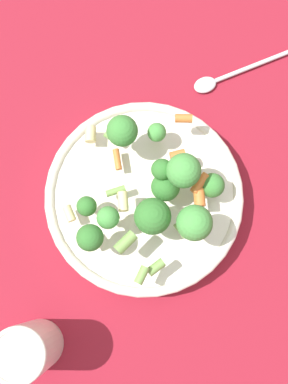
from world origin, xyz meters
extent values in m
plane|color=maroon|center=(0.00, 0.00, 0.00)|extent=(3.00, 3.00, 0.00)
cylinder|color=silver|center=(0.00, 0.00, 0.02)|extent=(0.28, 0.28, 0.04)
torus|color=silver|center=(0.00, 0.00, 0.04)|extent=(0.28, 0.28, 0.01)
cylinder|color=#8CB766|center=(0.03, -0.01, 0.05)|extent=(0.01, 0.01, 0.02)
sphere|color=#33722D|center=(0.03, -0.01, 0.08)|extent=(0.04, 0.04, 0.04)
cylinder|color=#8CB766|center=(0.03, -0.07, 0.08)|extent=(0.02, 0.02, 0.02)
sphere|color=#479342|center=(0.03, -0.07, 0.11)|extent=(0.05, 0.05, 0.05)
cylinder|color=#8CB766|center=(0.03, 0.01, 0.08)|extent=(0.01, 0.01, 0.01)
sphere|color=#33722D|center=(0.03, 0.01, 0.10)|extent=(0.03, 0.03, 0.03)
cylinder|color=#8CB766|center=(0.05, -0.01, 0.08)|extent=(0.02, 0.02, 0.02)
sphere|color=#479342|center=(0.05, -0.01, 0.11)|extent=(0.05, 0.05, 0.05)
cylinder|color=#8CB766|center=(0.08, -0.04, 0.05)|extent=(0.01, 0.01, 0.01)
sphere|color=#3D8438|center=(0.08, -0.04, 0.08)|extent=(0.03, 0.03, 0.03)
cylinder|color=#8CB766|center=(0.06, 0.06, 0.06)|extent=(0.01, 0.01, 0.01)
sphere|color=#479342|center=(0.06, 0.06, 0.07)|extent=(0.03, 0.03, 0.03)
cylinder|color=#8CB766|center=(0.01, 0.08, 0.08)|extent=(0.01, 0.01, 0.02)
sphere|color=#3D8438|center=(0.01, 0.08, 0.10)|extent=(0.04, 0.04, 0.04)
cylinder|color=#8CB766|center=(-0.06, -0.01, 0.07)|extent=(0.01, 0.01, 0.02)
sphere|color=#479342|center=(-0.06, -0.01, 0.09)|extent=(0.03, 0.03, 0.03)
cylinder|color=#8CB766|center=(-0.01, -0.04, 0.06)|extent=(0.02, 0.02, 0.02)
sphere|color=#33722D|center=(-0.01, -0.04, 0.09)|extent=(0.05, 0.05, 0.05)
cylinder|color=#8CB766|center=(-0.08, 0.02, 0.06)|extent=(0.01, 0.01, 0.01)
sphere|color=#33722D|center=(-0.08, 0.02, 0.08)|extent=(0.03, 0.03, 0.03)
cylinder|color=#8CB766|center=(-0.09, -0.02, 0.08)|extent=(0.01, 0.01, 0.01)
sphere|color=#33722D|center=(-0.09, -0.02, 0.10)|extent=(0.03, 0.03, 0.03)
cylinder|color=orange|center=(0.07, -0.03, 0.08)|extent=(0.03, 0.02, 0.01)
cylinder|color=beige|center=(-0.10, -0.02, 0.06)|extent=(0.02, 0.02, 0.01)
cylinder|color=#729E4C|center=(0.02, -0.07, 0.06)|extent=(0.01, 0.02, 0.01)
cylinder|color=#729E4C|center=(0.05, 0.01, 0.06)|extent=(0.03, 0.02, 0.01)
cylinder|color=#729E4C|center=(-0.06, -0.09, 0.09)|extent=(0.03, 0.02, 0.01)
cylinder|color=#729E4C|center=(-0.04, -0.10, 0.07)|extent=(0.03, 0.02, 0.01)
cylinder|color=#729E4C|center=(-0.03, 0.02, 0.06)|extent=(0.03, 0.01, 0.01)
cylinder|color=orange|center=(0.06, 0.02, 0.08)|extent=(0.02, 0.02, 0.01)
cylinder|color=#729E4C|center=(0.00, 0.09, 0.06)|extent=(0.02, 0.02, 0.01)
cylinder|color=beige|center=(-0.03, 0.00, 0.08)|extent=(0.02, 0.03, 0.01)
cylinder|color=orange|center=(-0.01, 0.06, 0.06)|extent=(0.02, 0.03, 0.01)
cylinder|color=orange|center=(-0.06, -0.01, 0.07)|extent=(0.03, 0.01, 0.01)
cylinder|color=orange|center=(0.06, -0.05, 0.08)|extent=(0.02, 0.03, 0.01)
cylinder|color=beige|center=(-0.02, 0.11, 0.06)|extent=(0.02, 0.03, 0.01)
cylinder|color=#729E4C|center=(-0.06, -0.05, 0.09)|extent=(0.03, 0.02, 0.01)
cylinder|color=beige|center=(-0.10, 0.02, 0.06)|extent=(0.01, 0.02, 0.01)
cylinder|color=orange|center=(0.09, 0.06, 0.09)|extent=(0.03, 0.02, 0.01)
cylinder|color=silver|center=(-0.23, -0.10, 0.06)|extent=(0.07, 0.07, 0.11)
torus|color=silver|center=(-0.23, -0.10, 0.11)|extent=(0.07, 0.07, 0.01)
cylinder|color=silver|center=(0.26, 0.10, 0.01)|extent=(0.13, 0.02, 0.01)
ellipsoid|color=silver|center=(0.17, 0.11, 0.01)|extent=(0.04, 0.03, 0.01)
camera|label=1|loc=(-0.06, -0.11, 0.66)|focal=42.00mm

